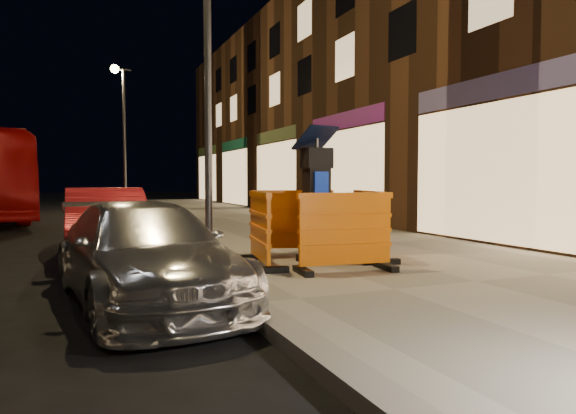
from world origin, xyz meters
name	(u,v)px	position (x,y,z in m)	size (l,w,h in m)	color
ground_plane	(254,317)	(0.00, 0.00, 0.00)	(120.00, 120.00, 0.00)	black
sidewalk	(476,287)	(3.00, 0.00, 0.07)	(6.00, 60.00, 0.15)	gray
kerb	(254,310)	(0.00, 0.00, 0.07)	(0.30, 60.00, 0.15)	slate
parking_kiosk	(317,199)	(1.79, 2.20, 1.15)	(0.63, 0.63, 2.01)	black
barrier_front	(346,232)	(1.79, 1.25, 0.71)	(1.44, 0.59, 1.12)	orange
barrier_back	(293,222)	(1.79, 3.15, 0.71)	(1.44, 0.59, 1.12)	orange
barrier_kerbside	(260,229)	(0.84, 2.20, 0.71)	(1.44, 0.59, 1.12)	orange
barrier_bldgside	(368,225)	(2.74, 2.20, 0.71)	(1.44, 0.59, 1.12)	orange
car_silver	(146,303)	(-0.99, 1.06, 0.00)	(1.64, 4.05, 1.17)	silver
car_red	(106,258)	(-1.22, 5.00, 0.00)	(1.38, 3.95, 1.30)	maroon
street_lamp_mid	(208,73)	(0.25, 3.00, 3.15)	(0.12, 0.12, 6.00)	#3F3F44
street_lamp_far	(125,140)	(0.25, 18.00, 3.15)	(0.12, 0.12, 6.00)	#3F3F44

